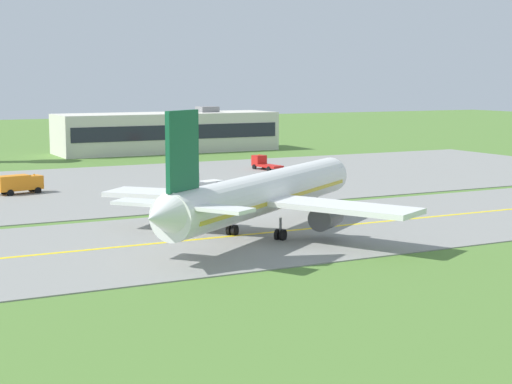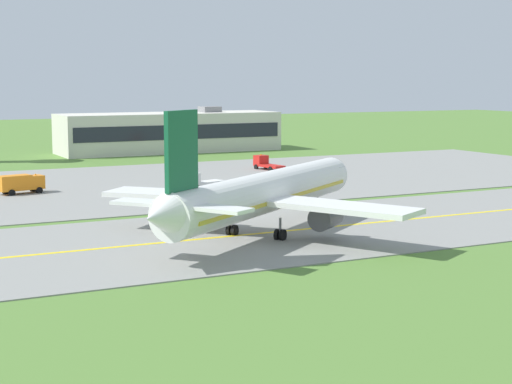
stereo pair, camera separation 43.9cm
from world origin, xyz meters
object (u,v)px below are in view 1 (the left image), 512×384
object	(u,v)px
airplane_lead	(263,194)
service_truck_baggage	(263,163)
service_truck_catering	(197,181)
service_truck_pushback	(19,183)

from	to	relation	value
airplane_lead	service_truck_baggage	distance (m)	58.55
airplane_lead	service_truck_catering	size ratio (longest dim) A/B	5.08
airplane_lead	service_truck_catering	xyz separation A→B (m)	(7.48, 34.13, -2.95)
service_truck_pushback	service_truck_catering	bearing A→B (deg)	-14.95
airplane_lead	service_truck_pushback	size ratio (longest dim) A/B	5.42
airplane_lead	service_truck_pushback	bearing A→B (deg)	111.01
service_truck_catering	service_truck_pushback	distance (m)	23.75
service_truck_catering	service_truck_pushback	world-z (taller)	service_truck_pushback
service_truck_baggage	airplane_lead	bearing A→B (deg)	-117.72
service_truck_baggage	service_truck_pushback	distance (m)	44.19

